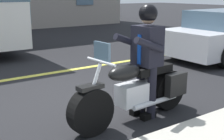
# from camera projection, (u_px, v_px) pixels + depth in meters

# --- Properties ---
(ground_plane) EXTENTS (80.00, 80.00, 0.00)m
(ground_plane) POSITION_uv_depth(u_px,v_px,m) (83.00, 98.00, 5.56)
(ground_plane) COLOR black
(lane_center_stripe) EXTENTS (60.00, 0.16, 0.01)m
(lane_center_stripe) POSITION_uv_depth(u_px,v_px,m) (42.00, 75.00, 7.15)
(lane_center_stripe) COLOR #E5DB4C
(lane_center_stripe) RESTS_ON ground_plane
(motorcycle_main) EXTENTS (2.22, 0.69, 1.26)m
(motorcycle_main) POSITION_uv_depth(u_px,v_px,m) (137.00, 91.00, 4.55)
(motorcycle_main) COLOR black
(motorcycle_main) RESTS_ON ground_plane
(rider_main) EXTENTS (0.65, 0.58, 1.74)m
(rider_main) POSITION_uv_depth(u_px,v_px,m) (146.00, 51.00, 4.52)
(rider_main) COLOR black
(rider_main) RESTS_ON ground_plane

